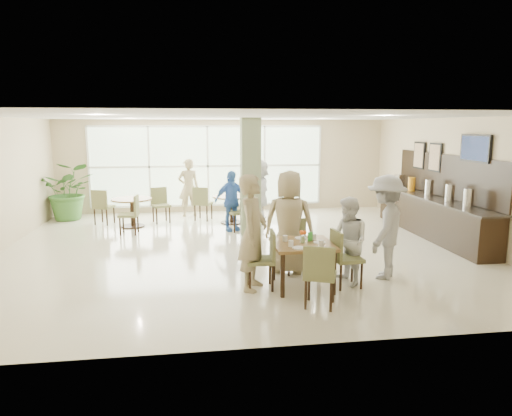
{
  "coord_description": "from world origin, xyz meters",
  "views": [
    {
      "loc": [
        -0.95,
        -9.51,
        2.62
      ],
      "look_at": [
        0.2,
        -1.2,
        1.1
      ],
      "focal_mm": 32.0,
      "sensor_mm": 36.0,
      "label": 1
    }
  ],
  "objects": [
    {
      "name": "ground",
      "position": [
        0.0,
        0.0,
        0.0
      ],
      "size": [
        10.0,
        10.0,
        0.0
      ],
      "primitive_type": "plane",
      "color": "beige",
      "rests_on": "ground"
    },
    {
      "name": "room_shell",
      "position": [
        0.0,
        0.0,
        1.7
      ],
      "size": [
        10.0,
        10.0,
        10.0
      ],
      "color": "white",
      "rests_on": "ground"
    },
    {
      "name": "window_bank",
      "position": [
        -0.5,
        4.46,
        1.4
      ],
      "size": [
        7.0,
        0.04,
        7.0
      ],
      "color": "silver",
      "rests_on": "ground"
    },
    {
      "name": "column",
      "position": [
        0.4,
        1.2,
        1.4
      ],
      "size": [
        0.45,
        0.45,
        2.8
      ],
      "primitive_type": "cube",
      "color": "#6E7954",
      "rests_on": "ground"
    },
    {
      "name": "main_table",
      "position": [
        0.78,
        -2.52,
        0.66
      ],
      "size": [
        0.97,
        0.97,
        0.75
      ],
      "color": "brown",
      "rests_on": "ground"
    },
    {
      "name": "round_table_left",
      "position": [
        -2.56,
        2.54,
        0.56
      ],
      "size": [
        1.05,
        1.05,
        0.75
      ],
      "color": "brown",
      "rests_on": "ground"
    },
    {
      "name": "round_table_right",
      "position": [
        0.06,
        2.65,
        0.55
      ],
      "size": [
        1.02,
        1.02,
        0.75
      ],
      "color": "brown",
      "rests_on": "ground"
    },
    {
      "name": "chairs_main_table",
      "position": [
        0.83,
        -2.54,
        0.47
      ],
      "size": [
        1.91,
        2.11,
        0.95
      ],
      "color": "#63693A",
      "rests_on": "ground"
    },
    {
      "name": "chairs_table_left",
      "position": [
        -2.57,
        2.55,
        0.47
      ],
      "size": [
        2.09,
        1.79,
        0.95
      ],
      "color": "#63693A",
      "rests_on": "ground"
    },
    {
      "name": "chairs_table_right",
      "position": [
        0.06,
        2.65,
        0.47
      ],
      "size": [
        2.02,
        2.05,
        0.95
      ],
      "color": "#63693A",
      "rests_on": "ground"
    },
    {
      "name": "tabletop_clutter",
      "position": [
        0.8,
        -2.54,
        0.81
      ],
      "size": [
        0.67,
        0.81,
        0.21
      ],
      "color": "white",
      "rests_on": "main_table"
    },
    {
      "name": "buffet_counter",
      "position": [
        4.7,
        0.51,
        0.55
      ],
      "size": [
        0.64,
        4.7,
        1.95
      ],
      "color": "black",
      "rests_on": "ground"
    },
    {
      "name": "wall_tv",
      "position": [
        4.94,
        -0.6,
        2.15
      ],
      "size": [
        0.06,
        1.0,
        0.58
      ],
      "color": "black",
      "rests_on": "ground"
    },
    {
      "name": "framed_art_a",
      "position": [
        4.95,
        1.0,
        1.85
      ],
      "size": [
        0.05,
        0.55,
        0.7
      ],
      "color": "black",
      "rests_on": "ground"
    },
    {
      "name": "framed_art_b",
      "position": [
        4.95,
        1.8,
        1.85
      ],
      "size": [
        0.05,
        0.55,
        0.7
      ],
      "color": "black",
      "rests_on": "ground"
    },
    {
      "name": "potted_plant",
      "position": [
        -4.41,
        3.73,
        0.81
      ],
      "size": [
        1.51,
        1.51,
        1.62
      ],
      "primitive_type": "imported",
      "rotation": [
        0.0,
        0.0,
        0.04
      ],
      "color": "#37692A",
      "rests_on": "ground"
    },
    {
      "name": "teen_left",
      "position": [
        -0.03,
        -2.48,
        0.94
      ],
      "size": [
        0.68,
        0.8,
        1.87
      ],
      "primitive_type": "imported",
      "rotation": [
        0.0,
        0.0,
        1.17
      ],
      "color": "tan",
      "rests_on": "ground"
    },
    {
      "name": "teen_far",
      "position": [
        0.72,
        -1.73,
        0.93
      ],
      "size": [
        1.02,
        0.78,
        1.86
      ],
      "primitive_type": "imported",
      "rotation": [
        0.0,
        0.0,
        2.79
      ],
      "color": "tan",
      "rests_on": "ground"
    },
    {
      "name": "teen_right",
      "position": [
        1.57,
        -2.48,
        0.74
      ],
      "size": [
        0.7,
        0.82,
        1.47
      ],
      "primitive_type": "imported",
      "rotation": [
        0.0,
        0.0,
        -1.35
      ],
      "color": "white",
      "rests_on": "ground"
    },
    {
      "name": "teen_standing",
      "position": [
        2.31,
        -2.23,
        0.9
      ],
      "size": [
        1.23,
        1.34,
        1.8
      ],
      "primitive_type": "imported",
      "rotation": [
        0.0,
        0.0,
        -2.2
      ],
      "color": "#A4A4A6",
      "rests_on": "ground"
    },
    {
      "name": "adult_a",
      "position": [
        -0.03,
        1.73,
        0.76
      ],
      "size": [
        1.01,
        0.8,
        1.52
      ],
      "primitive_type": "imported",
      "rotation": [
        0.0,
        0.0,
        0.37
      ],
      "color": "#4376C9",
      "rests_on": "ground"
    },
    {
      "name": "adult_b",
      "position": [
        0.82,
        2.57,
        0.86
      ],
      "size": [
        0.98,
        1.7,
        1.72
      ],
      "primitive_type": "imported",
      "rotation": [
        0.0,
        0.0,
        -1.76
      ],
      "color": "white",
      "rests_on": "ground"
    },
    {
      "name": "adult_standing",
      "position": [
        -1.09,
        3.77,
        0.84
      ],
      "size": [
        0.67,
        0.5,
        1.69
      ],
      "primitive_type": "imported",
      "rotation": [
        0.0,
        0.0,
        3.31
      ],
      "color": "tan",
      "rests_on": "ground"
    }
  ]
}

